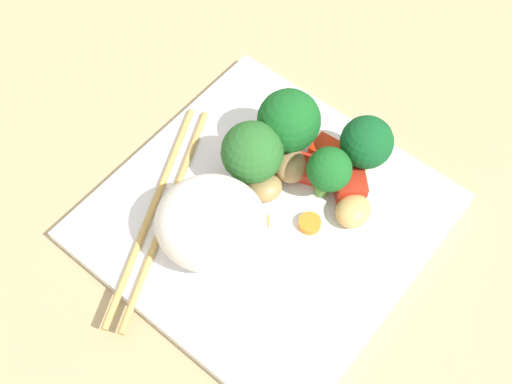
% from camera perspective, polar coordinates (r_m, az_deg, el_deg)
% --- Properties ---
extents(ground_plane, '(1.10, 1.10, 0.02)m').
position_cam_1_polar(ground_plane, '(0.58, 0.84, -3.22)').
color(ground_plane, tan).
extents(square_plate, '(0.29, 0.29, 0.02)m').
position_cam_1_polar(square_plate, '(0.57, 0.87, -2.37)').
color(square_plate, white).
rests_on(square_plate, ground_plane).
extents(rice_mound, '(0.12, 0.13, 0.07)m').
position_cam_1_polar(rice_mound, '(0.52, -4.10, -2.82)').
color(rice_mound, white).
rests_on(rice_mound, square_plate).
extents(broccoli_floret_0, '(0.04, 0.04, 0.06)m').
position_cam_1_polar(broccoli_floret_0, '(0.54, 6.61, 1.96)').
color(broccoli_floret_0, '#5D983F').
rests_on(broccoli_floret_0, square_plate).
extents(broccoli_floret_1, '(0.05, 0.05, 0.07)m').
position_cam_1_polar(broccoli_floret_1, '(0.54, -0.34, 3.54)').
color(broccoli_floret_1, '#5D9B4B').
rests_on(broccoli_floret_1, square_plate).
extents(broccoli_floret_2, '(0.05, 0.05, 0.07)m').
position_cam_1_polar(broccoli_floret_2, '(0.56, 9.97, 4.41)').
color(broccoli_floret_2, '#66AA4D').
rests_on(broccoli_floret_2, square_plate).
extents(broccoli_floret_3, '(0.06, 0.06, 0.08)m').
position_cam_1_polar(broccoli_floret_3, '(0.56, 2.98, 6.40)').
color(broccoli_floret_3, '#70A74D').
rests_on(broccoli_floret_3, square_plate).
extents(carrot_slice_0, '(0.02, 0.02, 0.00)m').
position_cam_1_polar(carrot_slice_0, '(0.55, 0.31, -2.95)').
color(carrot_slice_0, orange).
rests_on(carrot_slice_0, square_plate).
extents(carrot_slice_1, '(0.04, 0.04, 0.01)m').
position_cam_1_polar(carrot_slice_1, '(0.61, 4.11, 5.65)').
color(carrot_slice_1, orange).
rests_on(carrot_slice_1, square_plate).
extents(carrot_slice_2, '(0.02, 0.02, 0.01)m').
position_cam_1_polar(carrot_slice_2, '(0.55, 4.87, -2.85)').
color(carrot_slice_2, orange).
rests_on(carrot_slice_2, square_plate).
extents(pepper_chunk_0, '(0.02, 0.03, 0.02)m').
position_cam_1_polar(pepper_chunk_0, '(0.58, -0.52, 3.88)').
color(pepper_chunk_0, red).
rests_on(pepper_chunk_0, square_plate).
extents(pepper_chunk_1, '(0.03, 0.03, 0.02)m').
position_cam_1_polar(pepper_chunk_1, '(0.59, 6.39, 3.57)').
color(pepper_chunk_1, red).
rests_on(pepper_chunk_1, square_plate).
extents(pepper_chunk_2, '(0.03, 0.03, 0.01)m').
position_cam_1_polar(pepper_chunk_2, '(0.58, 5.01, 1.89)').
color(pepper_chunk_2, red).
rests_on(pepper_chunk_2, square_plate).
extents(pepper_chunk_3, '(0.04, 0.04, 0.02)m').
position_cam_1_polar(pepper_chunk_3, '(0.57, 8.51, 0.57)').
color(pepper_chunk_3, red).
rests_on(pepper_chunk_3, square_plate).
extents(chicken_piece_0, '(0.04, 0.04, 0.02)m').
position_cam_1_polar(chicken_piece_0, '(0.56, 0.86, 0.36)').
color(chicken_piece_0, tan).
rests_on(chicken_piece_0, square_plate).
extents(chicken_piece_1, '(0.05, 0.05, 0.02)m').
position_cam_1_polar(chicken_piece_1, '(0.58, 3.03, 2.52)').
color(chicken_piece_1, tan).
rests_on(chicken_piece_1, square_plate).
extents(chicken_piece_2, '(0.04, 0.04, 0.02)m').
position_cam_1_polar(chicken_piece_2, '(0.56, 8.78, -1.69)').
color(chicken_piece_2, tan).
rests_on(chicken_piece_2, square_plate).
extents(chopstick_pair, '(0.21, 0.12, 0.01)m').
position_cam_1_polar(chopstick_pair, '(0.57, -8.69, -1.68)').
color(chopstick_pair, tan).
rests_on(chopstick_pair, square_plate).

